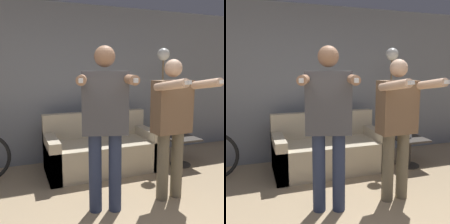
% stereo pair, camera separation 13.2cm
% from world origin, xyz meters
% --- Properties ---
extents(wall_back, '(10.00, 0.05, 2.60)m').
position_xyz_m(wall_back, '(0.00, 2.72, 1.30)').
color(wall_back, gray).
rests_on(wall_back, ground_plane).
extents(couch, '(1.69, 0.81, 0.87)m').
position_xyz_m(couch, '(0.37, 2.08, 0.29)').
color(couch, beige).
rests_on(couch, ground_plane).
extents(person_left, '(0.66, 0.78, 1.79)m').
position_xyz_m(person_left, '(0.02, 0.90, 1.05)').
color(person_left, '#2D3856').
rests_on(person_left, ground_plane).
extents(person_right, '(0.54, 0.68, 1.67)m').
position_xyz_m(person_right, '(0.85, 0.90, 0.97)').
color(person_right, '#6B604C').
rests_on(person_right, ground_plane).
extents(cat, '(0.41, 0.14, 0.18)m').
position_xyz_m(cat, '(0.44, 2.38, 0.95)').
color(cat, '#B7AD9E').
rests_on(cat, couch).
extents(floor_lamp, '(0.27, 0.27, 1.88)m').
position_xyz_m(floor_lamp, '(1.41, 2.05, 1.41)').
color(floor_lamp, '#756047').
rests_on(floor_lamp, ground_plane).
extents(side_table, '(0.48, 0.48, 0.47)m').
position_xyz_m(side_table, '(1.64, 1.80, 0.34)').
color(side_table, '#38332D').
rests_on(side_table, ground_plane).
extents(cup, '(0.07, 0.07, 0.09)m').
position_xyz_m(cup, '(1.64, 1.81, 0.51)').
color(cup, white).
rests_on(cup, side_table).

